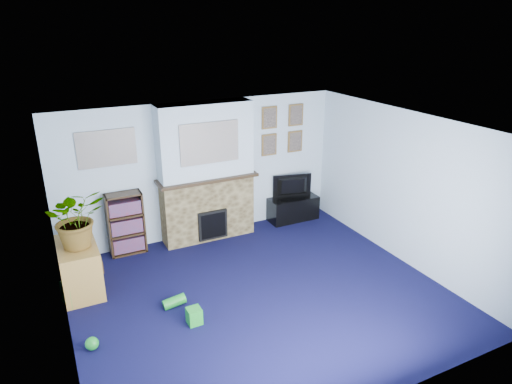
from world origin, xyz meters
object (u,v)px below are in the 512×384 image
bookshelf (126,225)px  sideboard (80,268)px  television (293,187)px  tv_stand (293,209)px

bookshelf → sideboard: bookshelf is taller
television → bookshelf: 3.15m
tv_stand → sideboard: 4.05m
bookshelf → tv_stand: bearing=-1.4°
tv_stand → television: (0.00, 0.02, 0.45)m
television → sideboard: size_ratio=0.81×
television → tv_stand: bearing=103.3°
television → sideboard: television is taller
bookshelf → sideboard: 1.20m
bookshelf → television: bearing=-1.0°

